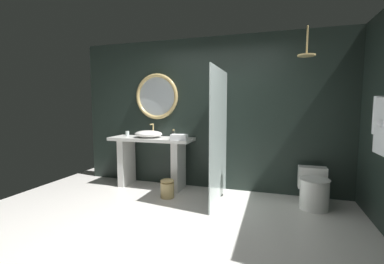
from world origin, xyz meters
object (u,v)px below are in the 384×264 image
vessel_sink (148,134)px  soap_dispenser (173,134)px  toilet (314,189)px  rain_shower_head (307,53)px  folded_hand_towel (179,137)px  tumbler_cup (127,134)px  waste_bin (167,188)px  round_wall_mirror (157,97)px

vessel_sink → soap_dispenser: size_ratio=3.13×
toilet → rain_shower_head: bearing=-147.8°
soap_dispenser → folded_hand_towel: 0.22m
soap_dispenser → vessel_sink: bearing=-178.3°
tumbler_cup → folded_hand_towel: bearing=-11.0°
tumbler_cup → soap_dispenser: (0.94, -0.07, 0.02)m
waste_bin → rain_shower_head: bearing=4.8°
tumbler_cup → waste_bin: (0.99, -0.48, -0.78)m
vessel_sink → tumbler_cup: (-0.47, 0.08, -0.02)m
vessel_sink → round_wall_mirror: 0.71m
vessel_sink → round_wall_mirror: bearing=80.5°
vessel_sink → folded_hand_towel: bearing=-12.0°
round_wall_mirror → waste_bin: 1.67m
rain_shower_head → vessel_sink: bearing=174.5°
tumbler_cup → rain_shower_head: bearing=-6.2°
round_wall_mirror → folded_hand_towel: bearing=-34.0°
soap_dispenser → waste_bin: (0.06, -0.42, -0.81)m
vessel_sink → rain_shower_head: bearing=-5.5°
toilet → vessel_sink: bearing=177.3°
round_wall_mirror → waste_bin: size_ratio=2.74×
vessel_sink → soap_dispenser: bearing=1.7°
waste_bin → soap_dispenser: bearing=97.6°
soap_dispenser → rain_shower_head: bearing=-7.2°
waste_bin → folded_hand_towel: bearing=69.6°
tumbler_cup → folded_hand_towel: tumbler_cup is taller
soap_dispenser → toilet: bearing=-3.6°
soap_dispenser → round_wall_mirror: round_wall_mirror is taller
tumbler_cup → rain_shower_head: size_ratio=0.24×
vessel_sink → tumbler_cup: vessel_sink is taller
vessel_sink → round_wall_mirror: (0.04, 0.26, 0.66)m
vessel_sink → waste_bin: bearing=-37.9°
folded_hand_towel → tumbler_cup: bearing=169.0°
tumbler_cup → rain_shower_head: 3.21m
vessel_sink → toilet: size_ratio=0.84×
soap_dispenser → rain_shower_head: rain_shower_head is taller
round_wall_mirror → toilet: (2.62, -0.38, -1.35)m
vessel_sink → rain_shower_head: rain_shower_head is taller
waste_bin → tumbler_cup: bearing=154.0°
soap_dispenser → toilet: size_ratio=0.27×
soap_dispenser → folded_hand_towel: (0.16, -0.15, -0.03)m
tumbler_cup → toilet: tumbler_cup is taller
round_wall_mirror → rain_shower_head: 2.55m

